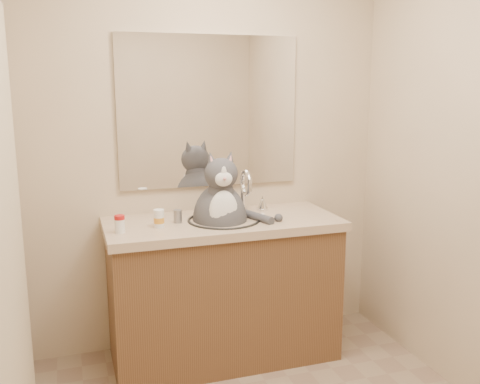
# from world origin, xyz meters

# --- Properties ---
(room) EXTENTS (2.22, 2.52, 2.42)m
(room) POSITION_xyz_m (0.00, 0.00, 1.20)
(room) COLOR gray
(room) RESTS_ON ground
(vanity) EXTENTS (1.34, 0.59, 1.12)m
(vanity) POSITION_xyz_m (0.00, 0.96, 0.44)
(vanity) COLOR brown
(vanity) RESTS_ON ground
(mirror) EXTENTS (1.10, 0.02, 0.90)m
(mirror) POSITION_xyz_m (0.00, 1.24, 1.45)
(mirror) COLOR white
(mirror) RESTS_ON room
(shower_curtain) EXTENTS (0.02, 1.30, 1.93)m
(shower_curtain) POSITION_xyz_m (-1.05, 0.10, 1.03)
(shower_curtain) COLOR beige
(shower_curtain) RESTS_ON ground
(cat) EXTENTS (0.43, 0.38, 0.62)m
(cat) POSITION_xyz_m (-0.02, 0.95, 0.89)
(cat) COLOR #45454A
(cat) RESTS_ON vanity
(pill_bottle_redcap) EXTENTS (0.06, 0.06, 0.09)m
(pill_bottle_redcap) POSITION_xyz_m (-0.59, 0.87, 0.90)
(pill_bottle_redcap) COLOR white
(pill_bottle_redcap) RESTS_ON vanity
(pill_bottle_orange) EXTENTS (0.07, 0.07, 0.10)m
(pill_bottle_orange) POSITION_xyz_m (-0.38, 0.91, 0.90)
(pill_bottle_orange) COLOR white
(pill_bottle_orange) RESTS_ON vanity
(grey_canister) EXTENTS (0.06, 0.06, 0.07)m
(grey_canister) POSITION_xyz_m (-0.26, 0.98, 0.89)
(grey_canister) COLOR gray
(grey_canister) RESTS_ON vanity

